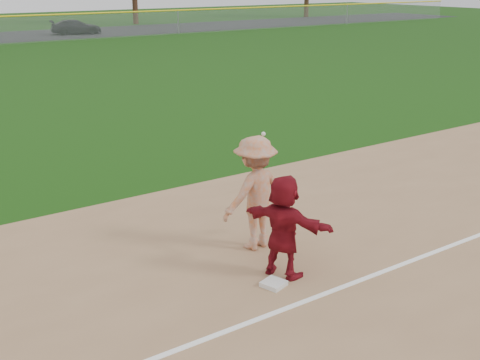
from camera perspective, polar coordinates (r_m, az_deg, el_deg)
ground at (r=10.31m, az=4.79°, el=-9.09°), size 160.00×160.00×0.00m
foul_line at (r=9.77m, az=7.80°, el=-10.73°), size 60.00×0.10×0.01m
first_base at (r=9.94m, az=3.21°, el=-9.79°), size 0.43×0.43×0.08m
base_runner at (r=9.94m, az=4.16°, el=-4.40°), size 1.08×1.72×1.77m
car_right at (r=55.25m, az=-15.30°, el=13.83°), size 4.51×2.61×1.23m
first_base_play at (r=10.89m, az=1.45°, el=-1.24°), size 1.44×1.03×2.34m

